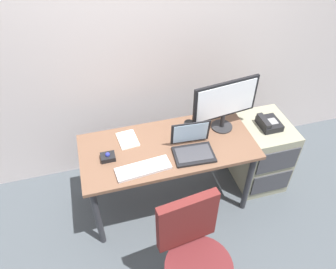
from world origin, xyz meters
TOP-DOWN VIEW (x-y plane):
  - ground_plane at (0.00, 0.00)m, footprint 8.00×8.00m
  - back_wall at (0.00, 0.67)m, footprint 6.00×0.10m
  - desk at (0.00, 0.00)m, footprint 1.40×0.65m
  - file_cabinet at (0.92, 0.04)m, footprint 0.42×0.53m
  - desk_phone at (0.91, 0.03)m, footprint 0.17×0.20m
  - office_chair at (-0.06, -0.87)m, footprint 0.52×0.52m
  - monitor_main at (0.50, 0.10)m, footprint 0.56×0.18m
  - keyboard at (-0.25, -0.20)m, footprint 0.42×0.17m
  - laptop at (0.17, -0.11)m, footprint 0.33×0.28m
  - trackball_mouse at (-0.48, -0.02)m, footprint 0.11×0.09m
  - coffee_mug at (0.21, 0.09)m, footprint 0.10×0.09m
  - paper_notepad at (-0.30, 0.15)m, footprint 0.17×0.22m

SIDE VIEW (x-z plane):
  - ground_plane at x=0.00m, z-range 0.00..0.00m
  - file_cabinet at x=0.92m, z-range 0.00..0.68m
  - office_chair at x=-0.06m, z-range -0.04..0.91m
  - desk at x=0.00m, z-range 0.27..0.97m
  - paper_notepad at x=-0.30m, z-range 0.71..0.72m
  - desk_phone at x=0.91m, z-range 0.67..0.76m
  - keyboard at x=-0.25m, z-range 0.70..0.73m
  - trackball_mouse at x=-0.48m, z-range 0.70..0.76m
  - laptop at x=0.17m, z-range 0.64..0.88m
  - coffee_mug at x=0.21m, z-range 0.71..0.82m
  - monitor_main at x=0.50m, z-range 0.74..1.20m
  - back_wall at x=0.00m, z-range 0.00..2.80m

